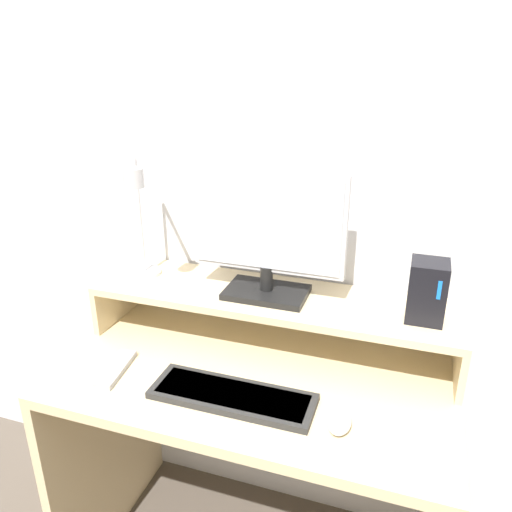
{
  "coord_description": "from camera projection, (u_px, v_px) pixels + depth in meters",
  "views": [
    {
      "loc": [
        0.37,
        -0.79,
        1.56
      ],
      "look_at": [
        -0.01,
        0.33,
        1.09
      ],
      "focal_mm": 35.0,
      "sensor_mm": 36.0,
      "label": 1
    }
  ],
  "objects": [
    {
      "name": "wall_back",
      "position": [
        290.0,
        169.0,
        1.48
      ],
      "size": [
        6.0,
        0.05,
        2.5
      ],
      "color": "silver",
      "rests_on": "ground_plane"
    },
    {
      "name": "desk",
      "position": [
        255.0,
        439.0,
        1.45
      ],
      "size": [
        1.07,
        0.59,
        0.75
      ],
      "color": "beige",
      "rests_on": "ground_plane"
    },
    {
      "name": "monitor_shelf",
      "position": [
        272.0,
        302.0,
        1.46
      ],
      "size": [
        1.07,
        0.27,
        0.16
      ],
      "color": "beige",
      "rests_on": "desk"
    },
    {
      "name": "monitor",
      "position": [
        267.0,
        234.0,
        1.38
      ],
      "size": [
        0.44,
        0.15,
        0.36
      ],
      "color": "black",
      "rests_on": "monitor_shelf"
    },
    {
      "name": "desk_lamp",
      "position": [
        139.0,
        220.0,
        1.43
      ],
      "size": [
        0.17,
        0.24,
        0.38
      ],
      "color": "silver",
      "rests_on": "monitor_shelf"
    },
    {
      "name": "router_dock",
      "position": [
        427.0,
        291.0,
        1.28
      ],
      "size": [
        0.09,
        0.1,
        0.16
      ],
      "color": "black",
      "rests_on": "monitor_shelf"
    },
    {
      "name": "keyboard",
      "position": [
        232.0,
        396.0,
        1.25
      ],
      "size": [
        0.42,
        0.14,
        0.02
      ],
      "color": "#282828",
      "rests_on": "desk"
    },
    {
      "name": "mouse",
      "position": [
        340.0,
        422.0,
        1.15
      ],
      "size": [
        0.05,
        0.09,
        0.03
      ],
      "color": "silver",
      "rests_on": "desk"
    },
    {
      "name": "remote_control",
      "position": [
        116.0,
        369.0,
        1.36
      ],
      "size": [
        0.07,
        0.18,
        0.02
      ],
      "color": "#99999E",
      "rests_on": "desk"
    }
  ]
}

